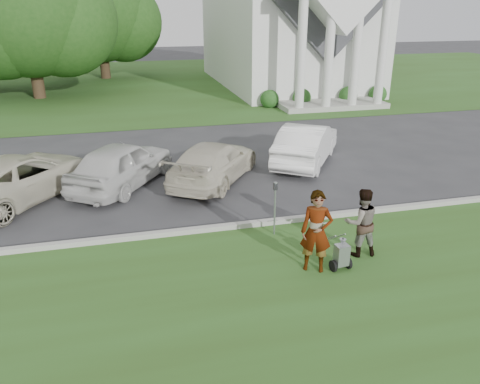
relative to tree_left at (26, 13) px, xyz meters
name	(u,v)px	position (x,y,z in m)	size (l,w,h in m)	color
ground	(248,237)	(8.01, -21.99, -5.11)	(120.00, 120.00, 0.00)	#333335
grass_strip	(287,303)	(8.01, -24.99, -5.11)	(80.00, 7.00, 0.01)	#2F4D1A
church_lawn	(159,82)	(8.01, 5.01, -5.11)	(80.00, 30.00, 0.01)	#2F4D1A
curb	(243,225)	(8.01, -21.44, -5.04)	(80.00, 0.18, 0.15)	#9E9E93
tree_left	(26,13)	(0.00, 0.00, 0.00)	(10.63, 8.40, 9.71)	#332316
tree_back	(100,17)	(4.00, 8.00, -0.38)	(9.61, 7.60, 8.89)	#332316
striping_cart	(341,255)	(9.61, -24.05, -4.75)	(0.49, 0.94, 0.84)	black
person_left	(316,232)	(9.03, -23.91, -4.16)	(0.69, 0.45, 1.89)	#999999
person_right	(361,223)	(10.33, -23.51, -4.27)	(0.81, 0.63, 1.68)	#999999
parking_meter_near	(275,202)	(8.69, -22.03, -4.19)	(0.11, 0.09, 1.46)	#96999E
car_a	(22,177)	(1.95, -17.73, -4.42)	(2.30, 5.00, 1.39)	beige
car_b	(122,164)	(4.95, -17.43, -4.35)	(1.78, 4.43, 1.51)	silver
car_c	(214,162)	(7.95, -17.68, -4.44)	(1.87, 4.60, 1.34)	beige
car_d	(306,144)	(11.70, -16.58, -4.36)	(1.59, 4.55, 1.50)	white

